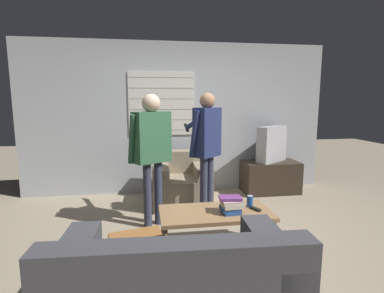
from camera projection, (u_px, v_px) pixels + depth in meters
ground_plane at (197, 243)px, 3.35m from camera, size 16.00×16.00×0.00m
wall_back at (177, 118)px, 5.13m from camera, size 5.20×0.08×2.55m
couch_blue at (175, 285)px, 2.13m from camera, size 1.73×1.01×0.77m
armchair_beige at (181, 182)px, 4.65m from camera, size 0.91×0.84×0.78m
coffee_table at (216, 215)px, 3.15m from camera, size 1.17×0.58×0.44m
tv_stand at (270, 177)px, 5.18m from camera, size 0.95×0.50×0.54m
tv at (271, 144)px, 5.10m from camera, size 0.62×0.52×0.61m
person_left_standing at (151, 143)px, 3.69m from camera, size 0.56×0.86×1.66m
person_right_standing at (206, 141)px, 3.94m from camera, size 0.47×0.78×1.68m
book_stack at (231, 205)px, 3.09m from camera, size 0.25×0.20×0.17m
soda_can at (250, 201)px, 3.26m from camera, size 0.07×0.07×0.13m
spare_remote at (255, 209)px, 3.17m from camera, size 0.09×0.13×0.02m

